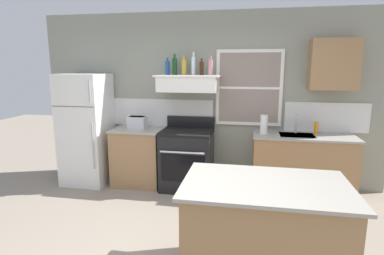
% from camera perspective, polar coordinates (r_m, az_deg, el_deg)
% --- Properties ---
extents(back_wall, '(5.40, 0.11, 2.70)m').
position_cam_1_polar(back_wall, '(4.94, 3.13, 5.14)').
color(back_wall, gray).
rests_on(back_wall, ground_plane).
extents(refrigerator, '(0.70, 0.72, 1.76)m').
position_cam_1_polar(refrigerator, '(5.26, -18.85, -0.28)').
color(refrigerator, white).
rests_on(refrigerator, ground_plane).
extents(counter_left_of_stove, '(0.79, 0.63, 0.91)m').
position_cam_1_polar(counter_left_of_stove, '(5.06, -9.75, -5.22)').
color(counter_left_of_stove, '#9E754C').
rests_on(counter_left_of_stove, ground_plane).
extents(toaster, '(0.30, 0.20, 0.19)m').
position_cam_1_polar(toaster, '(4.95, -10.07, 0.98)').
color(toaster, silver).
rests_on(toaster, counter_left_of_stove).
extents(stove_range, '(0.76, 0.69, 1.09)m').
position_cam_1_polar(stove_range, '(4.81, -0.89, -5.83)').
color(stove_range, black).
rests_on(stove_range, ground_plane).
extents(range_hood_shelf, '(0.96, 0.52, 0.24)m').
position_cam_1_polar(range_hood_shelf, '(4.70, -0.70, 8.16)').
color(range_hood_shelf, white).
extents(bottle_blue_liqueur, '(0.07, 0.07, 0.26)m').
position_cam_1_polar(bottle_blue_liqueur, '(4.82, -4.52, 10.93)').
color(bottle_blue_liqueur, '#1E478C').
rests_on(bottle_blue_liqueur, range_hood_shelf).
extents(bottle_dark_green_wine, '(0.07, 0.07, 0.31)m').
position_cam_1_polar(bottle_dark_green_wine, '(4.75, -3.18, 11.21)').
color(bottle_dark_green_wine, '#143819').
rests_on(bottle_dark_green_wine, range_hood_shelf).
extents(bottle_champagne_gold_foil, '(0.08, 0.08, 0.29)m').
position_cam_1_polar(bottle_champagne_gold_foil, '(4.76, -1.49, 11.14)').
color(bottle_champagne_gold_foil, '#B29333').
rests_on(bottle_champagne_gold_foil, range_hood_shelf).
extents(bottle_clear_tall, '(0.06, 0.06, 0.33)m').
position_cam_1_polar(bottle_clear_tall, '(4.72, 0.28, 11.36)').
color(bottle_clear_tall, silver).
rests_on(bottle_clear_tall, range_hood_shelf).
extents(bottle_brown_stout, '(0.06, 0.06, 0.25)m').
position_cam_1_polar(bottle_brown_stout, '(4.65, 1.78, 10.89)').
color(bottle_brown_stout, '#381E0F').
rests_on(bottle_brown_stout, range_hood_shelf).
extents(bottle_rose_pink, '(0.07, 0.07, 0.28)m').
position_cam_1_polar(bottle_rose_pink, '(4.62, 3.45, 11.05)').
color(bottle_rose_pink, '#C67F84').
rests_on(bottle_rose_pink, range_hood_shelf).
extents(counter_right_with_sink, '(1.43, 0.63, 0.91)m').
position_cam_1_polar(counter_right_with_sink, '(4.82, 19.55, -6.55)').
color(counter_right_with_sink, '#9E754C').
rests_on(counter_right_with_sink, ground_plane).
extents(sink_faucet, '(0.03, 0.17, 0.28)m').
position_cam_1_polar(sink_faucet, '(4.75, 18.69, 1.06)').
color(sink_faucet, silver).
rests_on(sink_faucet, counter_right_with_sink).
extents(paper_towel_roll, '(0.11, 0.11, 0.27)m').
position_cam_1_polar(paper_towel_roll, '(4.62, 13.11, 0.58)').
color(paper_towel_roll, white).
rests_on(paper_towel_roll, counter_right_with_sink).
extents(dish_soap_bottle, '(0.06, 0.06, 0.18)m').
position_cam_1_polar(dish_soap_bottle, '(4.82, 21.91, -0.06)').
color(dish_soap_bottle, orange).
rests_on(dish_soap_bottle, counter_right_with_sink).
extents(kitchen_island, '(1.40, 0.90, 0.91)m').
position_cam_1_polar(kitchen_island, '(2.91, 13.04, -18.30)').
color(kitchen_island, '#9E754C').
rests_on(kitchen_island, ground_plane).
extents(upper_cabinet_right, '(0.64, 0.32, 0.70)m').
position_cam_1_polar(upper_cabinet_right, '(4.81, 24.63, 10.52)').
color(upper_cabinet_right, '#9E754C').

